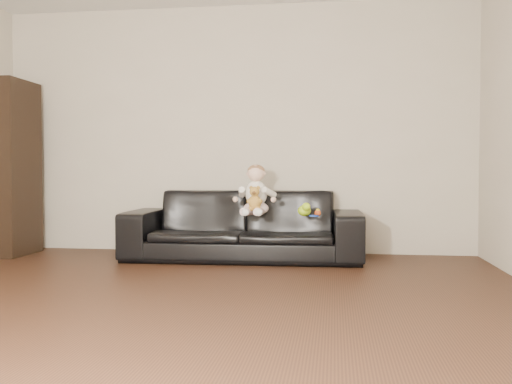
# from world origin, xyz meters

# --- Properties ---
(floor) EXTENTS (5.50, 5.50, 0.00)m
(floor) POSITION_xyz_m (0.00, 0.00, 0.00)
(floor) COLOR #341D12
(floor) RESTS_ON ground
(wall_back) EXTENTS (5.00, 0.00, 5.00)m
(wall_back) POSITION_xyz_m (0.00, 2.75, 1.30)
(wall_back) COLOR #BBB19D
(wall_back) RESTS_ON ground
(sofa) EXTENTS (2.30, 0.94, 0.66)m
(sofa) POSITION_xyz_m (0.19, 2.25, 0.33)
(sofa) COLOR black
(sofa) RESTS_ON floor
(cabinet) EXTENTS (0.45, 0.62, 1.78)m
(cabinet) POSITION_xyz_m (-2.26, 2.21, 0.89)
(cabinet) COLOR black
(cabinet) RESTS_ON floor
(shelf_item) EXTENTS (0.18, 0.25, 0.28)m
(shelf_item) POSITION_xyz_m (-2.24, 2.21, 1.29)
(shelf_item) COLOR silver
(shelf_item) RESTS_ON cabinet
(baby) EXTENTS (0.35, 0.43, 0.48)m
(baby) POSITION_xyz_m (0.32, 2.13, 0.65)
(baby) COLOR beige
(baby) RESTS_ON sofa
(teddy_bear) EXTENTS (0.12, 0.13, 0.22)m
(teddy_bear) POSITION_xyz_m (0.33, 1.98, 0.60)
(teddy_bear) COLOR #A3782E
(teddy_bear) RESTS_ON sofa
(toy_green) EXTENTS (0.14, 0.16, 0.10)m
(toy_green) POSITION_xyz_m (0.79, 2.07, 0.49)
(toy_green) COLOR #A4D719
(toy_green) RESTS_ON sofa
(toy_rattle) EXTENTS (0.06, 0.06, 0.06)m
(toy_rattle) POSITION_xyz_m (0.91, 2.09, 0.47)
(toy_rattle) COLOR #CA4617
(toy_rattle) RESTS_ON sofa
(toy_blue_disc) EXTENTS (0.09, 0.09, 0.01)m
(toy_blue_disc) POSITION_xyz_m (0.87, 2.06, 0.44)
(toy_blue_disc) COLOR blue
(toy_blue_disc) RESTS_ON sofa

